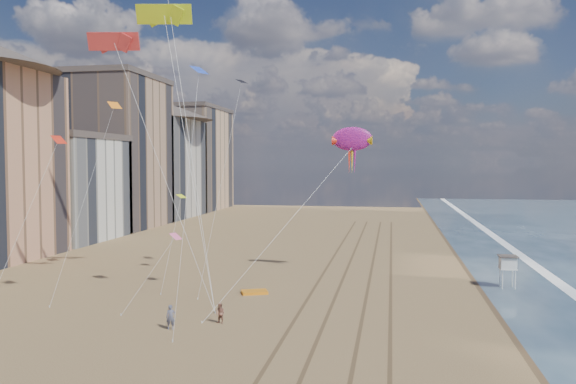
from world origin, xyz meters
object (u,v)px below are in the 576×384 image
Objects in this scene: grounded_kite at (255,292)px; show_kite at (352,139)px; kite_flyer_a at (171,317)px; lifeguard_stand at (508,263)px; kite_flyer_b at (220,313)px.

show_kite is (8.41, 9.74, 14.70)m from grounded_kite.
grounded_kite is 0.09× the size of show_kite.
kite_flyer_a is at bearing -118.27° from show_kite.
kite_flyer_b is at bearing -144.92° from lifeguard_stand.
show_kite is 16.62× the size of kite_flyer_b.
lifeguard_stand is 25.04m from grounded_kite.
lifeguard_stand is 2.02× the size of kite_flyer_b.
grounded_kite is (-23.97, -6.86, -2.33)m from lifeguard_stand.
lifeguard_stand is at bearing 55.48° from kite_flyer_b.
grounded_kite is 1.32× the size of kite_flyer_a.
show_kite is 14.50× the size of kite_flyer_a.
kite_flyer_a is 3.79m from kite_flyer_b.
kite_flyer_a is 1.15× the size of kite_flyer_b.
show_kite is 25.79m from kite_flyer_b.
lifeguard_stand is 20.08m from show_kite.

